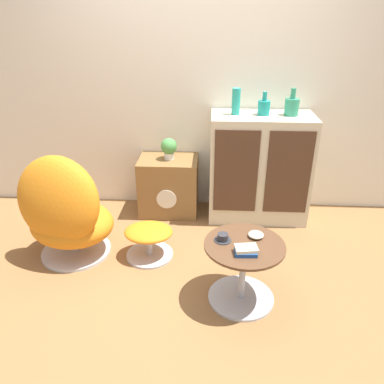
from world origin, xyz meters
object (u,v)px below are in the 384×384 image
Objects in this scene: ottoman at (149,237)px; bowl at (256,235)px; egg_chair at (65,213)px; vase_inner_left at (264,107)px; vase_leftmost at (236,101)px; tv_console at (169,186)px; potted_plant at (169,147)px; coffee_table at (243,270)px; vase_inner_right at (292,106)px; sideboard at (259,168)px; book_stack at (246,250)px; teacup at (223,238)px.

bowl is at bearing -25.38° from ottoman.
vase_inner_left reaches higher than egg_chair.
egg_chair is 4.01× the size of vase_leftmost.
tv_console is 5.31× the size of bowl.
potted_plant is (0.01, 0.00, 0.40)m from tv_console.
coffee_table is 2.30× the size of vase_inner_right.
sideboard is at bearing 38.47° from ottoman.
coffee_table is at bearing -33.08° from ottoman.
coffee_table is 5.07× the size of bowl.
vase_leftmost is at bearing 91.35° from book_stack.
potted_plant is 1.51m from book_stack.
egg_chair is (-0.72, -0.82, 0.13)m from tv_console.
ottoman is at bearing -132.76° from vase_leftmost.
vase_inner_left is 0.24m from vase_inner_right.
tv_console is at bearing 178.12° from vase_inner_left.
vase_leftmost is 1.52× the size of book_stack.
egg_chair is 2.34× the size of ottoman.
potted_plant is at bearing 178.05° from vase_inner_left.
vase_inner_right is at bearing 32.48° from ottoman.
sideboard is at bearing 83.30° from bowl.
vase_leftmost is 2.16× the size of bowl.
book_stack is 0.21m from bowl.
ottoman is 3.39× the size of teacup.
egg_chair is at bearing 158.67° from book_stack.
ottoman is 0.87m from coffee_table.
egg_chair is 6.08× the size of book_stack.
egg_chair is 1.28m from teacup.
ottoman is 1.66m from vase_inner_right.
ottoman is at bearing -141.36° from vase_inner_left.
tv_console is 1.05× the size of coffee_table.
potted_plant is (-0.60, 0.03, -0.44)m from vase_leftmost.
bowl is at bearing -108.16° from vase_inner_right.
ottoman is 0.94m from bowl.
coffee_table is at bearing -63.04° from potted_plant.
book_stack is (-0.00, -0.11, 0.23)m from coffee_table.
bowl is (0.08, 0.20, -0.01)m from book_stack.
egg_chair is 1.71× the size of coffee_table.
vase_inner_right is (0.24, 0.00, 0.58)m from sideboard.
egg_chair reaches higher than potted_plant.
vase_inner_right is at bearing -1.52° from potted_plant.
egg_chair is 4.58× the size of vase_inner_left.
vase_inner_left reaches higher than book_stack.
vase_leftmost is at bearing 91.50° from coffee_table.
teacup is at bearing -106.70° from vase_inner_left.
sideboard is at bearing 80.07° from coffee_table.
sideboard is 1.34m from book_stack.
book_stack reaches higher than bowl.
book_stack is at bearing -44.91° from teacup.
vase_inner_left is at bearing 80.14° from coffee_table.
vase_inner_right is 1.46m from teacup.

